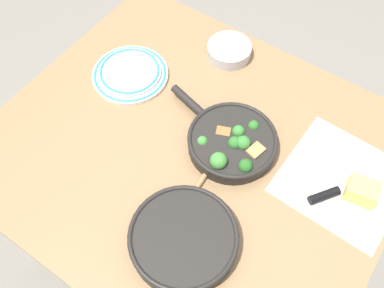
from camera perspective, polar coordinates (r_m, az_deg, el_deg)
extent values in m
plane|color=slate|center=(1.86, 0.00, -12.44)|extent=(14.00, 14.00, 0.00)
cube|color=olive|center=(1.20, 0.00, -0.88)|extent=(1.09, 0.94, 0.03)
cylinder|color=#BCBCC1|center=(1.63, -23.19, -9.41)|extent=(0.05, 0.05, 0.70)
cylinder|color=#BCBCC1|center=(1.87, -5.22, 9.46)|extent=(0.05, 0.05, 0.70)
cylinder|color=#BCBCC1|center=(1.68, 22.28, -5.45)|extent=(0.05, 0.05, 0.70)
cylinder|color=black|center=(1.18, 5.37, 0.16)|extent=(0.24, 0.24, 0.04)
torus|color=black|center=(1.16, 5.45, 0.70)|extent=(0.25, 0.25, 0.01)
cylinder|color=black|center=(1.25, -0.52, 5.80)|extent=(0.13, 0.05, 0.02)
cylinder|color=#245B1C|center=(1.18, 6.51, -0.37)|extent=(0.01, 0.01, 0.02)
sphere|color=#2D6B28|center=(1.16, 6.61, 0.23)|extent=(0.04, 0.04, 0.04)
cylinder|color=#357027|center=(1.17, 1.38, -0.12)|extent=(0.01, 0.01, 0.02)
sphere|color=#428438|center=(1.16, 1.39, 0.36)|extent=(0.03, 0.03, 0.03)
cylinder|color=#357027|center=(1.14, 3.47, -2.96)|extent=(0.02, 0.02, 0.03)
sphere|color=#428438|center=(1.11, 3.55, -2.24)|extent=(0.05, 0.05, 0.05)
cylinder|color=#245B1C|center=(1.17, 5.62, -0.44)|extent=(0.01, 0.01, 0.02)
sphere|color=#2D6B28|center=(1.15, 5.72, 0.15)|extent=(0.04, 0.04, 0.04)
cylinder|color=#205218|center=(1.14, 7.02, -3.47)|extent=(0.01, 0.01, 0.02)
sphere|color=#286023|center=(1.12, 7.15, -2.89)|extent=(0.04, 0.04, 0.04)
cylinder|color=#2C6823|center=(1.17, 6.74, -0.49)|extent=(0.01, 0.01, 0.02)
sphere|color=#387A33|center=(1.15, 6.86, 0.16)|extent=(0.04, 0.04, 0.04)
cylinder|color=#2C6823|center=(1.19, 6.11, 1.12)|extent=(0.01, 0.01, 0.02)
sphere|color=#387A33|center=(1.18, 6.21, 1.70)|extent=(0.03, 0.03, 0.03)
cylinder|color=#245B1C|center=(1.21, 8.09, 1.89)|extent=(0.01, 0.01, 0.02)
sphere|color=#2D6B28|center=(1.20, 8.20, 2.41)|extent=(0.03, 0.03, 0.03)
cube|color=#9E703D|center=(1.16, 8.74, -1.97)|extent=(0.04, 0.04, 0.03)
cube|color=#AD7F4C|center=(1.16, 8.42, -1.22)|extent=(0.04, 0.05, 0.04)
cube|color=olive|center=(1.17, 4.05, -0.07)|extent=(0.03, 0.04, 0.03)
cube|color=olive|center=(1.19, 4.16, 1.33)|extent=(0.05, 0.04, 0.03)
cube|color=olive|center=(1.17, 6.13, -0.20)|extent=(0.04, 0.04, 0.03)
cylinder|color=black|center=(1.05, -1.15, -12.58)|extent=(0.26, 0.26, 0.05)
torus|color=black|center=(1.03, -1.17, -12.14)|extent=(0.26, 0.26, 0.01)
cylinder|color=#E5CC60|center=(1.06, -1.14, -12.66)|extent=(0.21, 0.21, 0.02)
cylinder|color=#A87A4C|center=(1.15, 2.16, -3.57)|extent=(0.03, 0.30, 0.02)
ellipsoid|color=#A87A4C|center=(1.08, -2.57, -10.42)|extent=(0.04, 0.07, 0.02)
cube|color=silver|center=(1.21, 19.35, -4.58)|extent=(0.31, 0.30, 0.00)
cube|color=silver|center=(1.22, 21.64, -4.84)|extent=(0.11, 0.14, 0.01)
cylinder|color=black|center=(1.16, 17.19, -6.57)|extent=(0.07, 0.08, 0.02)
cube|color=#E0C15B|center=(1.18, 21.70, -5.87)|extent=(0.09, 0.07, 0.06)
cylinder|color=silver|center=(1.35, -8.22, 9.14)|extent=(0.24, 0.24, 0.01)
torus|color=teal|center=(1.35, -8.25, 9.31)|extent=(0.22, 0.22, 0.01)
cylinder|color=silver|center=(1.35, -8.28, 9.48)|extent=(0.19, 0.19, 0.01)
torus|color=teal|center=(1.34, -8.32, 9.65)|extent=(0.18, 0.18, 0.01)
cylinder|color=#B7B7BC|center=(1.40, 4.97, 12.30)|extent=(0.14, 0.14, 0.04)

